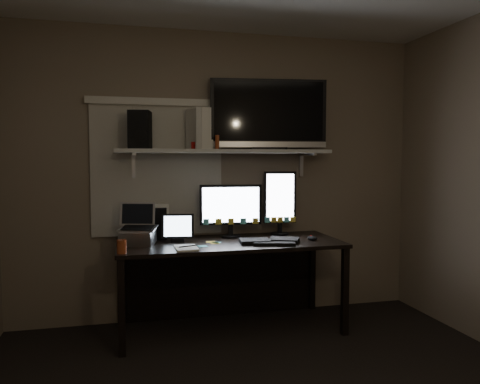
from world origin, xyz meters
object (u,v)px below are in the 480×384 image
object	(u,v)px
monitor_portrait	(280,203)
cup	(122,247)
laptop	(138,225)
keyboard	(270,241)
tablet	(177,228)
speaker	(140,130)
tv	(268,115)
desk	(227,260)
game_console	(198,129)
monitor_landscape	(231,211)
mouse	(312,238)

from	to	relation	value
monitor_portrait	cup	world-z (taller)	monitor_portrait
monitor_portrait	laptop	size ratio (longest dim) A/B	1.80
keyboard	tablet	xyz separation A→B (m)	(-0.71, 0.20, 0.10)
monitor_portrait	speaker	xyz separation A→B (m)	(-1.20, -0.03, 0.62)
monitor_portrait	tv	xyz separation A→B (m)	(-0.11, -0.01, 0.77)
desk	keyboard	distance (m)	0.43
game_console	laptop	bearing A→B (deg)	176.74
monitor_landscape	mouse	world-z (taller)	monitor_landscape
tablet	laptop	distance (m)	0.32
monitor_portrait	mouse	world-z (taller)	monitor_portrait
monitor_portrait	cup	distance (m)	1.47
keyboard	game_console	size ratio (longest dim) A/B	1.48
desk	mouse	distance (m)	0.74
tablet	speaker	world-z (taller)	speaker
mouse	game_console	size ratio (longest dim) A/B	0.30
desk	monitor_portrait	bearing A→B (deg)	11.34
monitor_landscape	keyboard	distance (m)	0.45
keyboard	tv	xyz separation A→B (m)	(0.09, 0.34, 1.04)
cup	laptop	bearing A→B (deg)	68.96
desk	monitor_portrait	xyz separation A→B (m)	(0.50, 0.10, 0.46)
desk	tv	size ratio (longest dim) A/B	1.79
mouse	speaker	size ratio (longest dim) A/B	0.33
keyboard	cup	bearing A→B (deg)	-155.53
speaker	mouse	bearing A→B (deg)	-1.34
keyboard	desk	bearing A→B (deg)	156.74
tablet	cup	distance (m)	0.58
laptop	cup	bearing A→B (deg)	-94.63
tablet	cup	size ratio (longest dim) A/B	2.64
keyboard	monitor_portrait	bearing A→B (deg)	75.54
keyboard	speaker	bearing A→B (deg)	178.34
monitor_landscape	game_console	world-z (taller)	game_console
mouse	cup	size ratio (longest dim) A/B	1.02
tablet	game_console	xyz separation A→B (m)	(0.19, 0.09, 0.80)
mouse	tablet	size ratio (longest dim) A/B	0.38
speaker	monitor_landscape	bearing A→B (deg)	10.83
desk	game_console	size ratio (longest dim) A/B	5.40
keyboard	laptop	world-z (taller)	laptop
monitor_landscape	tablet	world-z (taller)	monitor_landscape
monitor_landscape	keyboard	size ratio (longest dim) A/B	1.07
monitor_portrait	tv	bearing A→B (deg)	-168.09
cup	desk	bearing A→B (deg)	26.04
mouse	laptop	distance (m)	1.41
tv	game_console	distance (m)	0.63
laptop	speaker	size ratio (longest dim) A/B	1.04
tv	speaker	size ratio (longest dim) A/B	3.30
tv	speaker	world-z (taller)	tv
desk	laptop	bearing A→B (deg)	-172.26
cup	keyboard	bearing A→B (deg)	8.51
tablet	tv	size ratio (longest dim) A/B	0.26
mouse	cup	bearing A→B (deg)	169.34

